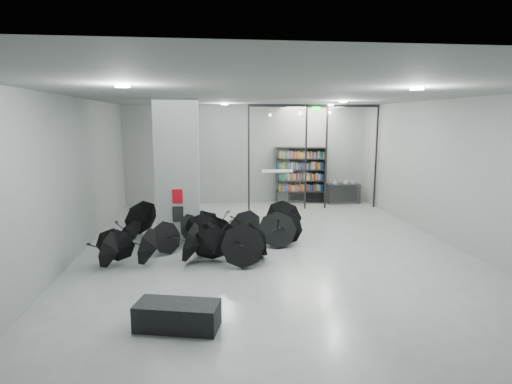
{
  "coord_description": "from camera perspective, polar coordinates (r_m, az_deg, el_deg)",
  "views": [
    {
      "loc": [
        -1.68,
        -10.11,
        3.44
      ],
      "look_at": [
        -0.3,
        1.5,
        1.4
      ],
      "focal_mm": 29.27,
      "sensor_mm": 36.0,
      "label": 1
    }
  ],
  "objects": [
    {
      "name": "info_panel",
      "position": [
        11.8,
        -10.61,
        -2.95
      ],
      "size": [
        0.3,
        0.03,
        0.42
      ],
      "primitive_type": "cube",
      "color": "black",
      "rests_on": "column"
    },
    {
      "name": "room",
      "position": [
        10.26,
        2.67,
        6.56
      ],
      "size": [
        14.0,
        14.02,
        4.01
      ],
      "color": "gray",
      "rests_on": "ground"
    },
    {
      "name": "glass_partition",
      "position": [
        16.18,
        7.85,
        5.34
      ],
      "size": [
        5.06,
        0.08,
        4.0
      ],
      "color": "silver",
      "rests_on": "ground"
    },
    {
      "name": "exit_sign",
      "position": [
        15.94,
        8.2,
        11.17
      ],
      "size": [
        0.3,
        0.06,
        0.15
      ],
      "primitive_type": "cube",
      "color": "#0CE533",
      "rests_on": "room"
    },
    {
      "name": "shop_counter",
      "position": [
        17.67,
        11.76,
        -0.2
      ],
      "size": [
        1.37,
        0.6,
        0.81
      ],
      "primitive_type": "cube",
      "rotation": [
        0.0,
        0.0,
        0.04
      ],
      "color": "black",
      "rests_on": "ground"
    },
    {
      "name": "column",
      "position": [
        12.22,
        -10.6,
        2.96
      ],
      "size": [
        1.2,
        1.2,
        4.0
      ],
      "primitive_type": "cube",
      "color": "slate",
      "rests_on": "ground"
    },
    {
      "name": "fire_cabinet",
      "position": [
        11.7,
        -10.69,
        -0.56
      ],
      "size": [
        0.28,
        0.04,
        0.38
      ],
      "primitive_type": "cube",
      "color": "#A50A07",
      "rests_on": "column"
    },
    {
      "name": "bench",
      "position": [
        7.35,
        -10.68,
        -16.25
      ],
      "size": [
        1.48,
        0.91,
        0.44
      ],
      "primitive_type": "cube",
      "rotation": [
        0.0,
        0.0,
        -0.25
      ],
      "color": "black",
      "rests_on": "ground"
    },
    {
      "name": "umbrella_cluster",
      "position": [
        11.18,
        -6.25,
        -6.48
      ],
      "size": [
        5.6,
        4.11,
        1.27
      ],
      "color": "black",
      "rests_on": "ground"
    },
    {
      "name": "bookshelf",
      "position": [
        17.45,
        6.13,
        2.32
      ],
      "size": [
        2.15,
        0.77,
        2.32
      ],
      "primitive_type": null,
      "rotation": [
        0.0,
        0.0,
        -0.17
      ],
      "color": "black",
      "rests_on": "ground"
    }
  ]
}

